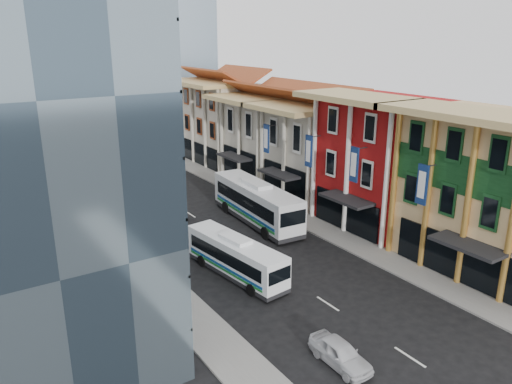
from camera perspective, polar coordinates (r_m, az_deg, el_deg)
ground at (r=30.42m, az=18.68°, el=-18.37°), size 200.00×200.00×0.00m
sidewalk_right at (r=49.55m, az=4.98°, el=-2.94°), size 3.00×90.00×0.15m
sidewalk_left at (r=41.96m, az=-13.79°, el=-7.34°), size 3.00×90.00×0.15m
shophouse_tan at (r=41.09m, az=26.31°, el=-0.39°), size 8.00×14.00×12.00m
shophouse_red at (r=47.92m, az=14.08°, el=3.29°), size 8.00×10.00×12.00m
shophouse_cream_near at (r=54.82m, az=6.75°, el=4.40°), size 8.00×9.00×10.00m
shophouse_cream_mid at (r=61.81m, az=1.39°, el=6.01°), size 8.00×9.00×10.00m
shophouse_cream_far at (r=70.46m, az=-3.50°, el=7.84°), size 8.00×12.00×11.00m
bus_left_near at (r=37.61m, az=-2.35°, el=-7.32°), size 3.43×10.00×3.14m
bus_left_far at (r=52.11m, az=-14.84°, el=-0.64°), size 4.87×10.35×3.23m
bus_right at (r=47.86m, az=0.05°, el=-1.12°), size 3.81×12.91×4.09m
sedan_left at (r=29.12m, az=9.60°, el=-17.70°), size 1.71×4.12×1.39m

